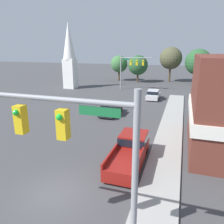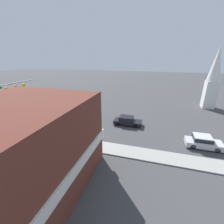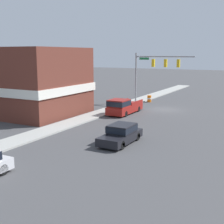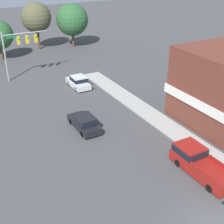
{
  "view_description": "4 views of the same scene",
  "coord_description": "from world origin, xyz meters",
  "px_view_note": "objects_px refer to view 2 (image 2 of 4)",
  "views": [
    {
      "loc": [
        6.51,
        -9.29,
        8.19
      ],
      "look_at": [
        0.01,
        10.62,
        1.99
      ],
      "focal_mm": 35.0,
      "sensor_mm": 36.0,
      "label": 1
    },
    {
      "loc": [
        20.85,
        19.74,
        10.8
      ],
      "look_at": [
        1.0,
        14.0,
        3.12
      ],
      "focal_mm": 24.0,
      "sensor_mm": 36.0,
      "label": 2
    },
    {
      "loc": [
        -12.46,
        37.08,
        6.96
      ],
      "look_at": [
        -0.52,
        14.79,
        2.2
      ],
      "focal_mm": 50.0,
      "sensor_mm": 36.0,
      "label": 3
    },
    {
      "loc": [
        -12.81,
        -9.44,
        15.86
      ],
      "look_at": [
        0.17,
        13.77,
        2.3
      ],
      "focal_mm": 50.0,
      "sensor_mm": 36.0,
      "label": 4
    }
  ],
  "objects_px": {
    "car_oncoming": "(203,141)",
    "pickup_truck_parked": "(53,125)",
    "car_lead": "(127,121)",
    "construction_barrel": "(0,121)"
  },
  "relations": [
    {
      "from": "car_lead",
      "to": "pickup_truck_parked",
      "type": "xyz_separation_m",
      "value": [
        5.11,
        -10.71,
        0.15
      ]
    },
    {
      "from": "pickup_truck_parked",
      "to": "construction_barrel",
      "type": "bearing_deg",
      "value": -86.29
    },
    {
      "from": "pickup_truck_parked",
      "to": "construction_barrel",
      "type": "distance_m",
      "value": 10.02
    },
    {
      "from": "pickup_truck_parked",
      "to": "car_lead",
      "type": "bearing_deg",
      "value": 115.52
    },
    {
      "from": "car_oncoming",
      "to": "pickup_truck_parked",
      "type": "height_order",
      "value": "pickup_truck_parked"
    },
    {
      "from": "car_lead",
      "to": "car_oncoming",
      "type": "bearing_deg",
      "value": 69.35
    },
    {
      "from": "car_lead",
      "to": "pickup_truck_parked",
      "type": "height_order",
      "value": "pickup_truck_parked"
    },
    {
      "from": "car_lead",
      "to": "car_oncoming",
      "type": "distance_m",
      "value": 11.09
    },
    {
      "from": "pickup_truck_parked",
      "to": "car_oncoming",
      "type": "bearing_deg",
      "value": 93.26
    },
    {
      "from": "car_oncoming",
      "to": "pickup_truck_parked",
      "type": "xyz_separation_m",
      "value": [
        1.2,
        -21.09,
        0.1
      ]
    }
  ]
}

